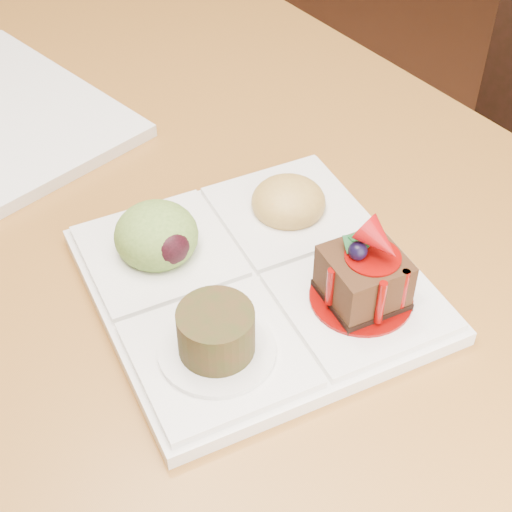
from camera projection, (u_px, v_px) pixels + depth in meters
sampler_plate at (252, 271)px, 0.57m from camera, size 0.27×0.27×0.09m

